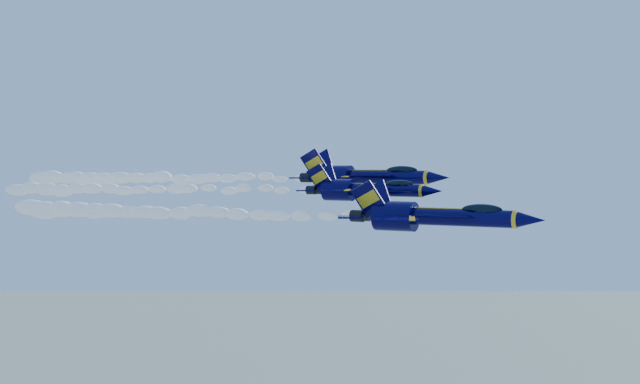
% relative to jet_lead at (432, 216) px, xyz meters
% --- Properties ---
extents(jet_lead, '(18.50, 15.18, 6.88)m').
position_rel_jet_lead_xyz_m(jet_lead, '(0.00, 0.00, 0.00)').
color(jet_lead, '#030030').
extents(smoke_trail_jet_lead, '(46.87, 2.21, 1.99)m').
position_rel_jet_lead_xyz_m(smoke_trail_jet_lead, '(-31.34, -0.00, -0.45)').
color(smoke_trail_jet_lead, white).
extents(jet_second, '(15.15, 12.43, 5.63)m').
position_rel_jet_lead_xyz_m(jet_second, '(-9.52, 5.47, 2.22)').
color(jet_second, '#030030').
extents(smoke_trail_jet_second, '(46.87, 1.81, 1.63)m').
position_rel_jet_lead_xyz_m(smoke_trail_jet_second, '(-39.43, 5.47, 1.81)').
color(smoke_trail_jet_second, white).
extents(jet_third, '(18.46, 15.15, 6.86)m').
position_rel_jet_lead_xyz_m(jet_third, '(-13.63, 14.04, 3.45)').
color(jet_third, '#030030').
extents(smoke_trail_jet_third, '(46.87, 2.21, 1.98)m').
position_rel_jet_lead_xyz_m(smoke_trail_jet_third, '(-44.95, 14.04, 3.01)').
color(smoke_trail_jet_third, white).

